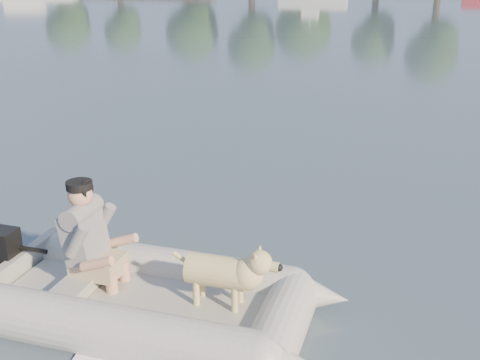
% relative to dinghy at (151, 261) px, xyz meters
% --- Properties ---
extents(water, '(160.00, 160.00, 0.00)m').
position_rel_dinghy_xyz_m(water, '(-0.13, 0.07, -0.64)').
color(water, slate).
rests_on(water, ground).
extents(dinghy, '(4.73, 2.94, 1.48)m').
position_rel_dinghy_xyz_m(dinghy, '(0.00, 0.00, 0.00)').
color(dinghy, '#969691').
rests_on(dinghy, water).
extents(man, '(0.79, 0.68, 1.16)m').
position_rel_dinghy_xyz_m(man, '(-0.75, 0.07, 0.19)').
color(man, slate).
rests_on(man, dinghy).
extents(dog, '(1.01, 0.37, 0.67)m').
position_rel_dinghy_xyz_m(dog, '(0.70, 0.04, -0.08)').
color(dog, tan).
rests_on(dog, dinghy).
extents(outboard_motor, '(0.45, 0.32, 0.84)m').
position_rel_dinghy_xyz_m(outboard_motor, '(-1.78, 0.03, -0.31)').
color(outboard_motor, black).
rests_on(outboard_motor, dinghy).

